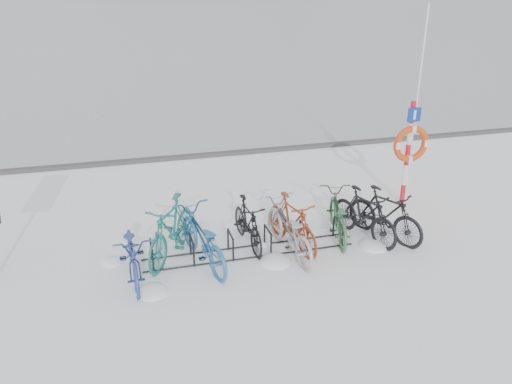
% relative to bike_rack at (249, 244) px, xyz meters
% --- Properties ---
extents(ground, '(900.00, 900.00, 0.00)m').
position_rel_bike_rack_xyz_m(ground, '(0.00, 0.00, -0.18)').
color(ground, white).
rests_on(ground, ground).
extents(ice_sheet, '(400.00, 298.00, 0.02)m').
position_rel_bike_rack_xyz_m(ice_sheet, '(0.00, 155.00, -0.17)').
color(ice_sheet, '#A6B2BC').
rests_on(ice_sheet, ground).
extents(quay_edge, '(400.00, 0.25, 0.10)m').
position_rel_bike_rack_xyz_m(quay_edge, '(0.00, 5.90, -0.13)').
color(quay_edge, '#3F3F42').
rests_on(quay_edge, ground).
extents(bike_rack, '(4.00, 0.48, 0.46)m').
position_rel_bike_rack_xyz_m(bike_rack, '(0.00, 0.00, 0.00)').
color(bike_rack, black).
rests_on(bike_rack, ground).
extents(lifebuoy_station, '(0.84, 0.23, 4.35)m').
position_rel_bike_rack_xyz_m(lifebuoy_station, '(3.99, 1.24, 1.28)').
color(lifebuoy_station, red).
rests_on(lifebuoy_station, ground).
extents(bike_0, '(0.72, 1.86, 0.96)m').
position_rel_bike_rack_xyz_m(bike_0, '(-2.12, -0.26, 0.30)').
color(bike_0, navy).
rests_on(bike_0, ground).
extents(bike_1, '(1.45, 1.94, 1.16)m').
position_rel_bike_rack_xyz_m(bike_1, '(-1.41, 0.27, 0.40)').
color(bike_1, '#1C6E68').
rests_on(bike_1, ground).
extents(bike_2, '(1.12, 2.08, 1.03)m').
position_rel_bike_rack_xyz_m(bike_2, '(-0.90, -0.12, 0.34)').
color(bike_2, '#256299').
rests_on(bike_2, ground).
extents(bike_3, '(0.57, 1.64, 0.97)m').
position_rel_bike_rack_xyz_m(bike_3, '(0.06, 0.34, 0.30)').
color(bike_3, black).
rests_on(bike_3, ground).
extents(bike_4, '(0.89, 2.02, 1.03)m').
position_rel_bike_rack_xyz_m(bike_4, '(0.71, -0.16, 0.33)').
color(bike_4, '#A2A6A9').
rests_on(bike_4, ground).
extents(bike_5, '(0.85, 1.80, 1.04)m').
position_rel_bike_rack_xyz_m(bike_5, '(0.86, 0.07, 0.34)').
color(bike_5, '#913618').
rests_on(bike_5, ground).
extents(bike_6, '(1.07, 1.92, 0.95)m').
position_rel_bike_rack_xyz_m(bike_6, '(1.88, 0.24, 0.30)').
color(bike_6, '#32633F').
rests_on(bike_6, ground).
extents(bike_7, '(1.02, 1.81, 1.05)m').
position_rel_bike_rack_xyz_m(bike_7, '(2.35, 0.02, 0.34)').
color(bike_7, black).
rests_on(bike_7, ground).
extents(bike_8, '(1.22, 1.80, 1.06)m').
position_rel_bike_rack_xyz_m(bike_8, '(2.75, -0.08, 0.35)').
color(bike_8, black).
rests_on(bike_8, ground).
extents(snow_drifts, '(5.81, 2.09, 0.21)m').
position_rel_bike_rack_xyz_m(snow_drifts, '(0.57, -0.19, -0.18)').
color(snow_drifts, white).
rests_on(snow_drifts, ground).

